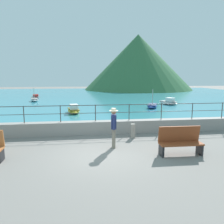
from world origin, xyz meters
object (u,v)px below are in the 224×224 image
(boat_1, at_px, (34,100))
(boat_0, at_px, (169,102))
(boat_3, at_px, (36,96))
(bench_far, at_px, (180,141))
(bollard, at_px, (133,131))
(boat_5, at_px, (74,110))
(person_walking, at_px, (114,126))
(boat_4, at_px, (152,106))

(boat_1, bearing_deg, boat_0, -19.14)
(boat_1, bearing_deg, boat_3, 100.25)
(boat_1, bearing_deg, bench_far, -63.74)
(bollard, distance_m, boat_5, 8.38)
(bollard, xyz_separation_m, boat_5, (-3.28, 7.71, -0.03))
(boat_3, bearing_deg, boat_1, -79.75)
(person_walking, relative_size, boat_1, 0.71)
(bollard, height_order, boat_5, boat_5)
(bollard, distance_m, boat_0, 13.75)
(bench_far, xyz_separation_m, boat_1, (-9.76, 19.79, -0.30))
(bollard, xyz_separation_m, boat_0, (6.79, 11.95, -0.03))
(bollard, relative_size, boat_3, 0.29)
(person_walking, height_order, boat_3, person_walking)
(boat_0, distance_m, boat_3, 19.82)
(bench_far, xyz_separation_m, boat_3, (-10.84, 25.76, -0.30))
(bollard, bearing_deg, boat_4, 66.63)
(person_walking, relative_size, boat_5, 0.72)
(boat_0, height_order, boat_4, boat_4)
(person_walking, relative_size, boat_0, 0.72)
(boat_0, bearing_deg, bench_far, -110.66)
(bench_far, distance_m, bollard, 2.88)
(boat_3, height_order, boat_5, boat_5)
(bench_far, height_order, boat_3, bench_far)
(person_walking, distance_m, boat_5, 9.37)
(bench_far, relative_size, boat_5, 0.71)
(boat_0, relative_size, boat_5, 1.00)
(boat_4, relative_size, boat_5, 1.02)
(person_walking, height_order, boat_0, person_walking)
(person_walking, distance_m, boat_0, 15.56)
(person_walking, bearing_deg, boat_0, 59.16)
(boat_4, bearing_deg, boat_1, 149.52)
(bench_far, relative_size, boat_1, 0.70)
(bench_far, height_order, boat_1, boat_1)
(boat_3, bearing_deg, boat_0, -34.62)
(boat_3, relative_size, boat_4, 0.99)
(boat_0, relative_size, boat_4, 0.98)
(person_walking, distance_m, boat_4, 12.44)
(bollard, bearing_deg, boat_1, 116.10)
(bench_far, distance_m, boat_0, 15.50)
(boat_4, bearing_deg, bench_far, -103.26)
(bollard, bearing_deg, boat_3, 112.31)
(person_walking, xyz_separation_m, boat_5, (-2.09, 9.11, -0.65))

